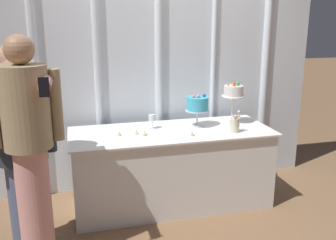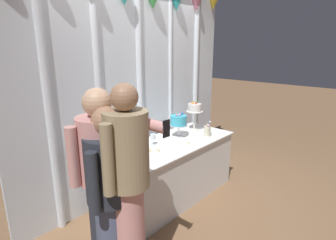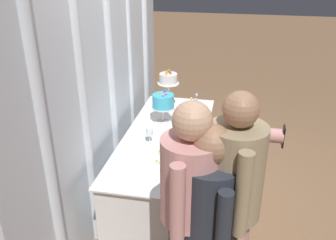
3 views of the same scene
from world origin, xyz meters
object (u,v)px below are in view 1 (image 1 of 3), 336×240
flower_vase (235,124)px  tealight_near_right (144,134)px  tealight_far_right (192,135)px  tealight_near_left (136,133)px  cake_display_nearleft (197,105)px  guest_girl_blue_dress (24,140)px  cake_display_nearright (233,93)px  tealight_far_left (119,135)px  guest_man_pink_jacket (29,145)px  guest_man_dark_suit (22,155)px  cake_table (171,167)px  wine_glass (152,118)px

flower_vase → tealight_near_right: (-0.84, 0.11, -0.06)m
tealight_far_right → tealight_near_left: bearing=159.6°
cake_display_nearleft → guest_girl_blue_dress: bearing=-162.3°
cake_display_nearright → tealight_far_right: 0.68m
cake_display_nearright → tealight_far_left: size_ratio=10.95×
cake_display_nearright → tealight_near_left: 1.06m
guest_man_pink_jacket → cake_display_nearright: bearing=22.0°
tealight_near_right → guest_man_dark_suit: size_ratio=0.03×
cake_display_nearright → tealight_near_left: bearing=-173.0°
tealight_near_left → cake_table: bearing=3.3°
cake_display_nearleft → cake_display_nearright: cake_display_nearright is taller
cake_display_nearleft → tealight_near_right: cake_display_nearleft is taller
guest_man_pink_jacket → tealight_near_left: bearing=36.2°
tealight_near_left → tealight_near_right: tealight_near_right is taller
tealight_far_right → guest_man_pink_jacket: guest_man_pink_jacket is taller
cake_display_nearright → wine_glass: size_ratio=3.08×
guest_man_pink_jacket → guest_man_dark_suit: 0.19m
tealight_far_right → guest_girl_blue_dress: size_ratio=0.03×
cake_display_nearleft → guest_man_pink_jacket: 1.66m
cake_display_nearright → tealight_far_left: cake_display_nearright is taller
wine_glass → flower_vase: size_ratio=0.66×
tealight_far_right → cake_display_nearleft: bearing=62.8°
tealight_near_right → guest_girl_blue_dress: guest_girl_blue_dress is taller
flower_vase → guest_man_pink_jacket: 1.83m
guest_girl_blue_dress → guest_man_dark_suit: 0.14m
guest_man_dark_suit → tealight_far_left: bearing=32.3°
cake_display_nearright → tealight_near_right: (-0.95, -0.19, -0.30)m
tealight_near_left → guest_man_pink_jacket: 1.08m
tealight_near_right → guest_man_pink_jacket: bearing=-148.4°
cake_display_nearleft → tealight_near_left: cake_display_nearleft is taller
cake_display_nearright → guest_girl_blue_dress: bearing=-165.0°
tealight_near_left → guest_girl_blue_dress: size_ratio=0.03×
cake_display_nearright → flower_vase: (-0.10, -0.30, -0.24)m
tealight_far_right → guest_man_pink_jacket: size_ratio=0.03×
flower_vase → tealight_near_left: 0.92m
cake_table → guest_man_pink_jacket: 1.48m
tealight_near_right → tealight_far_right: bearing=-15.7°
guest_girl_blue_dress → guest_man_pink_jacket: bearing=-76.1°
tealight_near_left → guest_man_dark_suit: size_ratio=0.03×
cake_table → tealight_near_right: (-0.28, -0.08, 0.39)m
cake_table → cake_display_nearleft: size_ratio=5.86×
cake_table → cake_display_nearright: bearing=8.9°
tealight_near_left → tealight_far_left: bearing=-175.6°
cake_display_nearleft → guest_girl_blue_dress: (-1.55, -0.49, -0.07)m
tealight_far_left → tealight_far_right: (0.64, -0.17, 0.00)m
wine_glass → flower_vase: 0.79m
wine_glass → tealight_far_left: size_ratio=3.56×
cake_table → tealight_near_left: 0.52m
cake_display_nearleft → tealight_near_right: (-0.56, -0.16, -0.21)m
tealight_far_left → cake_display_nearleft: bearing=8.2°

